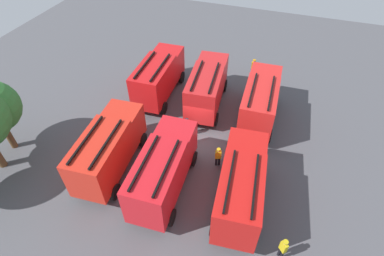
{
  "coord_description": "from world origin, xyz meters",
  "views": [
    {
      "loc": [
        -15.67,
        -5.38,
        17.14
      ],
      "look_at": [
        0.0,
        0.0,
        1.4
      ],
      "focal_mm": 28.17,
      "sensor_mm": 36.0,
      "label": 1
    }
  ],
  "objects": [
    {
      "name": "firefighter_4",
      "position": [
        -0.01,
        4.32,
        1.01
      ],
      "size": [
        0.44,
        0.48,
        1.79
      ],
      "rotation": [
        0.0,
        0.0,
        3.75
      ],
      "color": "black",
      "rests_on": "ground"
    },
    {
      "name": "firefighter_2",
      "position": [
        0.54,
        0.62,
        0.93
      ],
      "size": [
        0.27,
        0.43,
        1.67
      ],
      "rotation": [
        0.0,
        0.0,
        3.2
      ],
      "color": "black",
      "rests_on": "ground"
    },
    {
      "name": "fire_truck_0",
      "position": [
        -4.47,
        -4.68,
        2.15
      ],
      "size": [
        7.4,
        3.3,
        3.88
      ],
      "rotation": [
        0.0,
        0.0,
        0.09
      ],
      "color": "red",
      "rests_on": "ground"
    },
    {
      "name": "firefighter_1",
      "position": [
        10.66,
        -2.76,
        1.03
      ],
      "size": [
        0.3,
        0.43,
        1.82
      ],
      "rotation": [
        0.0,
        0.0,
        3.2
      ],
      "color": "black",
      "rests_on": "ground"
    },
    {
      "name": "traffic_cone_0",
      "position": [
        7.75,
        6.71,
        0.32
      ],
      "size": [
        0.45,
        0.45,
        0.64
      ],
      "primitive_type": "cone",
      "color": "#F2600C",
      "rests_on": "ground"
    },
    {
      "name": "firefighter_3",
      "position": [
        -7.04,
        -7.69,
        1.01
      ],
      "size": [
        0.47,
        0.46,
        1.78
      ],
      "rotation": [
        0.0,
        0.0,
        2.31
      ],
      "color": "black",
      "rests_on": "ground"
    },
    {
      "name": "fire_truck_1",
      "position": [
        4.12,
        -4.38,
        2.15
      ],
      "size": [
        7.29,
        2.97,
        3.88
      ],
      "rotation": [
        0.0,
        0.0,
        0.04
      ],
      "color": "red",
      "rests_on": "ground"
    },
    {
      "name": "fire_truck_2",
      "position": [
        -4.86,
        0.24,
        2.15
      ],
      "size": [
        7.31,
        3.03,
        3.88
      ],
      "rotation": [
        0.0,
        0.0,
        0.05
      ],
      "color": "red",
      "rests_on": "ground"
    },
    {
      "name": "ground_plane",
      "position": [
        0.0,
        0.0,
        0.0
      ],
      "size": [
        55.25,
        55.25,
        0.0
      ],
      "primitive_type": "plane",
      "color": "#4C4C51"
    },
    {
      "name": "fire_truck_3",
      "position": [
        4.6,
        0.22,
        2.15
      ],
      "size": [
        7.4,
        3.32,
        3.88
      ],
      "rotation": [
        0.0,
        0.0,
        0.1
      ],
      "color": "red",
      "rests_on": "ground"
    },
    {
      "name": "fire_truck_4",
      "position": [
        -4.37,
        4.47,
        2.15
      ],
      "size": [
        7.36,
        3.18,
        3.88
      ],
      "rotation": [
        0.0,
        0.0,
        0.07
      ],
      "color": "red",
      "rests_on": "ground"
    },
    {
      "name": "fire_truck_5",
      "position": [
        4.64,
        4.71,
        2.15
      ],
      "size": [
        7.28,
        2.96,
        3.88
      ],
      "rotation": [
        0.0,
        0.0,
        0.04
      ],
      "color": "red",
      "rests_on": "ground"
    },
    {
      "name": "firefighter_0",
      "position": [
        -1.69,
        -2.55,
        0.95
      ],
      "size": [
        0.38,
        0.48,
        1.69
      ],
      "rotation": [
        0.0,
        0.0,
        0.37
      ],
      "color": "black",
      "rests_on": "ground"
    }
  ]
}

